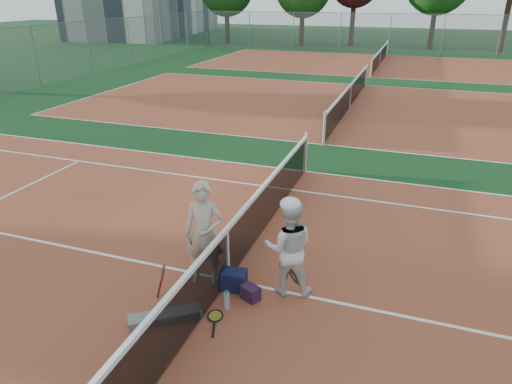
% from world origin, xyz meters
% --- Properties ---
extents(ground, '(130.00, 130.00, 0.00)m').
position_xyz_m(ground, '(0.00, 0.00, 0.00)').
color(ground, '#0E3314').
rests_on(ground, ground).
extents(court_main, '(23.77, 10.97, 0.01)m').
position_xyz_m(court_main, '(0.00, 0.00, 0.00)').
color(court_main, brown).
rests_on(court_main, ground).
extents(court_far_a, '(23.77, 10.97, 0.01)m').
position_xyz_m(court_far_a, '(0.00, 13.50, 0.00)').
color(court_far_a, brown).
rests_on(court_far_a, ground).
extents(court_far_b, '(23.77, 10.97, 0.01)m').
position_xyz_m(court_far_b, '(0.00, 27.00, 0.00)').
color(court_far_b, brown).
rests_on(court_far_b, ground).
extents(net_main, '(0.10, 10.98, 1.02)m').
position_xyz_m(net_main, '(0.00, 0.00, 0.51)').
color(net_main, black).
rests_on(net_main, ground).
extents(net_far_a, '(0.10, 10.98, 1.02)m').
position_xyz_m(net_far_a, '(0.00, 13.50, 0.51)').
color(net_far_a, black).
rests_on(net_far_a, ground).
extents(net_far_b, '(0.10, 10.98, 1.02)m').
position_xyz_m(net_far_b, '(0.00, 27.00, 0.51)').
color(net_far_b, black).
rests_on(net_far_b, ground).
extents(fence_back, '(32.00, 0.06, 3.00)m').
position_xyz_m(fence_back, '(0.00, 34.00, 1.50)').
color(fence_back, slate).
rests_on(fence_back, ground).
extents(player_a, '(0.73, 0.55, 1.80)m').
position_xyz_m(player_a, '(-0.35, -0.12, 0.90)').
color(player_a, '#BDAA93').
rests_on(player_a, ground).
extents(player_b, '(0.91, 0.78, 1.61)m').
position_xyz_m(player_b, '(1.03, 0.06, 0.81)').
color(player_b, silver).
rests_on(player_b, ground).
extents(racket_red, '(0.29, 0.32, 0.59)m').
position_xyz_m(racket_red, '(-0.78, -0.76, 0.29)').
color(racket_red, maroon).
rests_on(racket_red, ground).
extents(racket_black_held, '(0.42, 0.37, 0.52)m').
position_xyz_m(racket_black_held, '(1.15, -0.09, 0.26)').
color(racket_black_held, black).
rests_on(racket_black_held, ground).
extents(racket_spare, '(0.46, 0.66, 0.03)m').
position_xyz_m(racket_spare, '(0.18, -0.94, 0.01)').
color(racket_spare, black).
rests_on(racket_spare, ground).
extents(sports_bag_navy, '(0.46, 0.35, 0.34)m').
position_xyz_m(sports_bag_navy, '(0.17, -0.19, 0.17)').
color(sports_bag_navy, black).
rests_on(sports_bag_navy, ground).
extents(sports_bag_purple, '(0.35, 0.31, 0.24)m').
position_xyz_m(sports_bag_purple, '(0.54, -0.36, 0.12)').
color(sports_bag_purple, '#29102C').
rests_on(sports_bag_purple, ground).
extents(net_cover_canvas, '(1.03, 0.83, 0.11)m').
position_xyz_m(net_cover_canvas, '(-0.50, -1.25, 0.06)').
color(net_cover_canvas, slate).
rests_on(net_cover_canvas, ground).
extents(water_bottle, '(0.09, 0.09, 0.30)m').
position_xyz_m(water_bottle, '(0.28, -0.72, 0.15)').
color(water_bottle, silver).
rests_on(water_bottle, ground).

